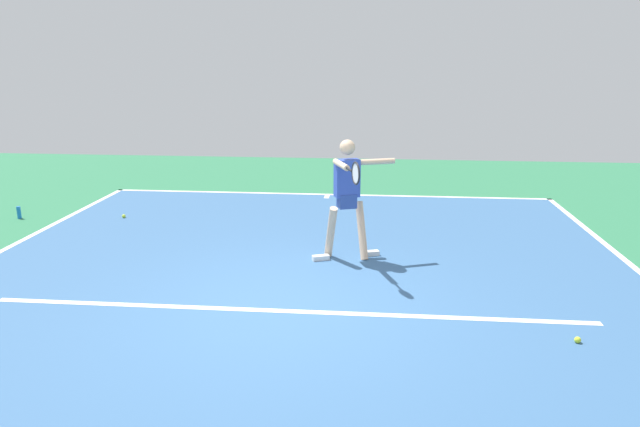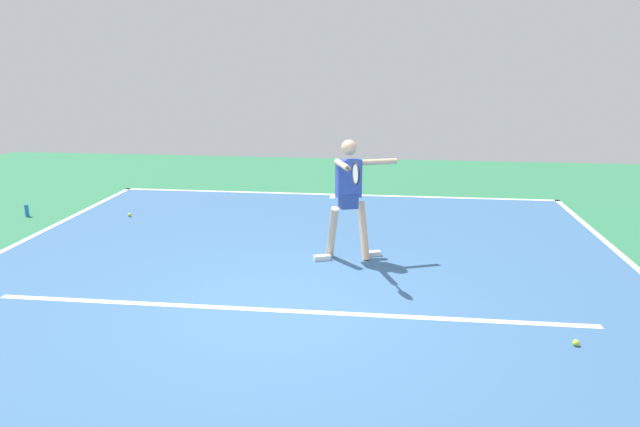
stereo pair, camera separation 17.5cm
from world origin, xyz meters
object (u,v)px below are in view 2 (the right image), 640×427
at_px(tennis_player, 349,192).
at_px(tennis_ball_by_sideline, 130,215).
at_px(water_bottle, 27,211).
at_px(tennis_ball_far_corner, 576,343).

bearing_deg(tennis_player, tennis_ball_by_sideline, -44.08).
bearing_deg(water_bottle, tennis_player, 165.00).
bearing_deg(tennis_player, tennis_ball_far_corner, 116.06).
xyz_separation_m(tennis_player, water_bottle, (6.00, -1.61, -0.87)).
relative_size(tennis_ball_by_sideline, tennis_ball_far_corner, 1.00).
relative_size(tennis_ball_far_corner, water_bottle, 0.30).
xyz_separation_m(tennis_ball_far_corner, water_bottle, (8.45, -3.94, 0.08)).
relative_size(tennis_player, tennis_ball_far_corner, 26.29).
bearing_deg(water_bottle, tennis_ball_by_sideline, -173.54).
distance_m(tennis_ball_by_sideline, tennis_ball_far_corner, 7.79).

